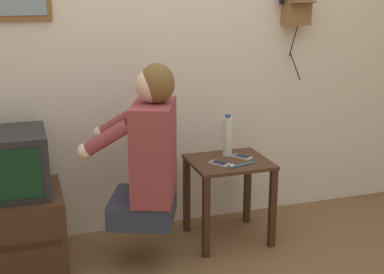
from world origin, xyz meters
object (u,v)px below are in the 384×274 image
at_px(person, 149,152).
at_px(water_bottle, 228,136).
at_px(cell_phone_held, 219,163).
at_px(cell_phone_spare, 242,157).
at_px(toothbrush, 240,165).
at_px(television, 1,164).

xyz_separation_m(person, water_bottle, (0.58, 0.25, -0.03)).
relative_size(cell_phone_held, cell_phone_spare, 1.00).
height_order(water_bottle, toothbrush, water_bottle).
distance_m(water_bottle, toothbrush, 0.25).
relative_size(television, toothbrush, 2.78).
distance_m(cell_phone_held, cell_phone_spare, 0.20).
xyz_separation_m(person, television, (-0.80, 0.18, -0.05)).
bearing_deg(person, cell_phone_held, -56.51).
relative_size(person, water_bottle, 3.35).
height_order(cell_phone_held, toothbrush, toothbrush).
height_order(cell_phone_held, cell_phone_spare, same).
distance_m(television, water_bottle, 1.38).
distance_m(person, toothbrush, 0.59).
bearing_deg(water_bottle, toothbrush, -90.78).
xyz_separation_m(person, cell_phone_held, (0.46, 0.10, -0.15)).
height_order(person, toothbrush, person).
relative_size(person, cell_phone_held, 6.72).
bearing_deg(television, cell_phone_held, -4.02).
bearing_deg(cell_phone_spare, cell_phone_held, 169.21).
xyz_separation_m(television, toothbrush, (1.38, -0.16, -0.10)).
height_order(television, water_bottle, television).
height_order(person, cell_phone_spare, person).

